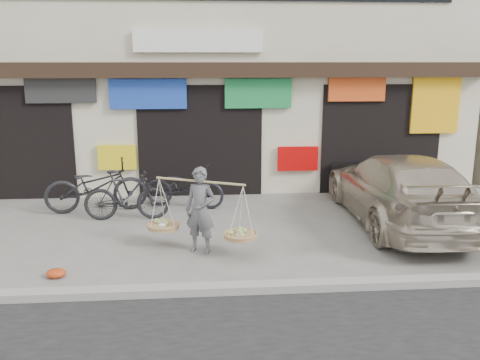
{
  "coord_description": "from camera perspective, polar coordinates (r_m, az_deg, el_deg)",
  "views": [
    {
      "loc": [
        -0.01,
        -8.76,
        3.27
      ],
      "look_at": [
        0.76,
        0.9,
        0.98
      ],
      "focal_mm": 38.0,
      "sensor_mm": 36.0,
      "label": 1
    }
  ],
  "objects": [
    {
      "name": "bike_0",
      "position": [
        11.59,
        -15.85,
        -0.66
      ],
      "size": [
        2.29,
        1.12,
        1.15
      ],
      "primitive_type": "imported",
      "rotation": [
        0.0,
        0.0,
        1.74
      ],
      "color": "black",
      "rests_on": "ground"
    },
    {
      "name": "bike_2",
      "position": [
        11.57,
        -6.26,
        -0.72
      ],
      "size": [
        1.94,
        1.14,
        0.97
      ],
      "primitive_type": "imported",
      "rotation": [
        0.0,
        0.0,
        1.28
      ],
      "color": "black",
      "rests_on": "ground"
    },
    {
      "name": "suv",
      "position": [
        10.86,
        17.45,
        -0.93
      ],
      "size": [
        2.08,
        4.97,
        1.43
      ],
      "rotation": [
        0.0,
        0.0,
        3.13
      ],
      "color": "#BDAE98",
      "rests_on": "ground"
    },
    {
      "name": "bike_1",
      "position": [
        10.83,
        -12.61,
        -1.68
      ],
      "size": [
        1.77,
        0.52,
        1.06
      ],
      "primitive_type": "imported",
      "rotation": [
        0.0,
        0.0,
        1.58
      ],
      "color": "black",
      "rests_on": "ground"
    },
    {
      "name": "shophouse_block",
      "position": [
        15.17,
        -4.68,
        13.93
      ],
      "size": [
        14.0,
        6.32,
        7.0
      ],
      "color": "beige",
      "rests_on": "ground"
    },
    {
      "name": "red_bag",
      "position": [
        8.44,
        -19.96,
        -9.81
      ],
      "size": [
        0.31,
        0.25,
        0.14
      ],
      "primitive_type": "ellipsoid",
      "color": "#BB3911",
      "rests_on": "ground"
    },
    {
      "name": "ground",
      "position": [
        9.35,
        -4.27,
        -7.21
      ],
      "size": [
        70.0,
        70.0,
        0.0
      ],
      "primitive_type": "plane",
      "color": "gray",
      "rests_on": "ground"
    },
    {
      "name": "kerb",
      "position": [
        7.48,
        -4.17,
        -12.14
      ],
      "size": [
        70.0,
        0.25,
        0.12
      ],
      "primitive_type": "cube",
      "color": "gray",
      "rests_on": "ground"
    },
    {
      "name": "street_vendor",
      "position": [
        8.79,
        -4.47,
        -3.82
      ],
      "size": [
        1.89,
        1.16,
        1.51
      ],
      "rotation": [
        0.0,
        0.0,
        -0.42
      ],
      "color": "#5C5C60",
      "rests_on": "ground"
    }
  ]
}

